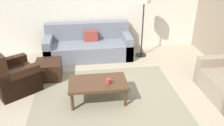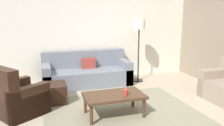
{
  "view_description": "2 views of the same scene",
  "coord_description": "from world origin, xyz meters",
  "px_view_note": "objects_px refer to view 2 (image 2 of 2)",
  "views": [
    {
      "loc": [
        -0.41,
        -3.74,
        2.66
      ],
      "look_at": [
        0.14,
        0.26,
        0.64
      ],
      "focal_mm": 36.82,
      "sensor_mm": 36.0,
      "label": 1
    },
    {
      "loc": [
        -1.45,
        -3.87,
        1.86
      ],
      "look_at": [
        -0.07,
        0.43,
        0.9
      ],
      "focal_mm": 37.27,
      "sensor_mm": 36.0,
      "label": 2
    }
  ],
  "objects_px": {
    "lamp_standing": "(139,31)",
    "couch_main": "(86,73)",
    "ottoman": "(53,93)",
    "armchair_leather": "(16,99)",
    "coffee_table": "(114,97)",
    "cup": "(126,92)"
  },
  "relations": [
    {
      "from": "coffee_table",
      "to": "lamp_standing",
      "type": "distance_m",
      "value": 2.57
    },
    {
      "from": "armchair_leather",
      "to": "lamp_standing",
      "type": "distance_m",
      "value": 3.53
    },
    {
      "from": "ottoman",
      "to": "lamp_standing",
      "type": "height_order",
      "value": "lamp_standing"
    },
    {
      "from": "coffee_table",
      "to": "couch_main",
      "type": "bearing_deg",
      "value": 92.41
    },
    {
      "from": "armchair_leather",
      "to": "cup",
      "type": "relative_size",
      "value": 10.38
    },
    {
      "from": "couch_main",
      "to": "ottoman",
      "type": "bearing_deg",
      "value": -131.1
    },
    {
      "from": "lamp_standing",
      "to": "coffee_table",
      "type": "bearing_deg",
      "value": -124.94
    },
    {
      "from": "ottoman",
      "to": "lamp_standing",
      "type": "bearing_deg",
      "value": 20.69
    },
    {
      "from": "ottoman",
      "to": "coffee_table",
      "type": "distance_m",
      "value": 1.47
    },
    {
      "from": "ottoman",
      "to": "cup",
      "type": "xyz_separation_m",
      "value": [
        1.23,
        -1.13,
        0.26
      ]
    },
    {
      "from": "coffee_table",
      "to": "cup",
      "type": "distance_m",
      "value": 0.24
    },
    {
      "from": "ottoman",
      "to": "coffee_table",
      "type": "bearing_deg",
      "value": -44.52
    },
    {
      "from": "couch_main",
      "to": "cup",
      "type": "distance_m",
      "value": 2.24
    },
    {
      "from": "coffee_table",
      "to": "cup",
      "type": "xyz_separation_m",
      "value": [
        0.19,
        -0.11,
        0.1
      ]
    },
    {
      "from": "couch_main",
      "to": "lamp_standing",
      "type": "relative_size",
      "value": 1.33
    },
    {
      "from": "lamp_standing",
      "to": "couch_main",
      "type": "bearing_deg",
      "value": 172.45
    },
    {
      "from": "couch_main",
      "to": "cup",
      "type": "relative_size",
      "value": 21.2
    },
    {
      "from": "armchair_leather",
      "to": "coffee_table",
      "type": "bearing_deg",
      "value": -17.97
    },
    {
      "from": "armchair_leather",
      "to": "ottoman",
      "type": "bearing_deg",
      "value": 33.93
    },
    {
      "from": "coffee_table",
      "to": "cup",
      "type": "height_order",
      "value": "cup"
    },
    {
      "from": "armchair_leather",
      "to": "ottoman",
      "type": "height_order",
      "value": "armchair_leather"
    },
    {
      "from": "couch_main",
      "to": "armchair_leather",
      "type": "relative_size",
      "value": 2.04
    }
  ]
}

